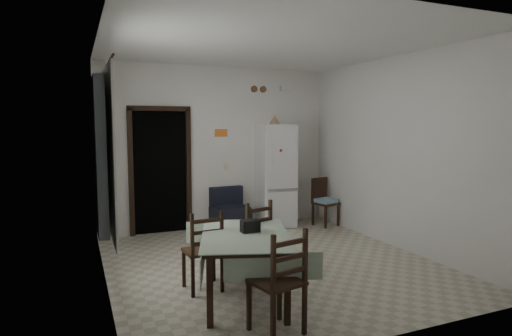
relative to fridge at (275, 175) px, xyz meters
The scene contains 25 objects.
ground 2.36m from the fridge, 117.14° to the right, with size 4.50×4.50×0.00m, color #B5AC94.
ceiling 2.93m from the fridge, 117.14° to the right, with size 4.20×4.50×0.02m, color white, non-canonical shape.
wall_back 1.16m from the fridge, 162.08° to the left, with size 4.20×0.02×2.90m, color silver, non-canonical shape.
wall_front 4.33m from the fridge, 103.32° to the right, with size 4.20×0.02×2.90m, color silver, non-canonical shape.
wall_left 3.68m from the fridge, 148.01° to the right, with size 0.02×4.50×2.90m, color silver, non-canonical shape.
wall_right 2.29m from the fridge, 60.08° to the right, with size 0.02×4.50×2.90m, color silver, non-canonical shape.
doorway 2.11m from the fridge, 165.61° to the left, with size 1.06×0.52×2.22m.
window_recess 3.84m from the fridge, 145.84° to the right, with size 0.10×1.20×1.60m, color silver.
curtain 3.75m from the fridge, 144.89° to the right, with size 0.02×1.45×1.85m, color silver.
curtain_rod 4.01m from the fridge, 144.80° to the right, with size 0.02×0.02×1.60m, color black.
calendar 1.20m from the fridge, 161.85° to the left, with size 0.28×0.02×0.40m, color white.
calendar_image 1.26m from the fridge, 162.18° to the left, with size 0.24×0.01×0.14m, color orange.
light_switch 0.91m from the fridge, 159.85° to the left, with size 0.08×0.02×0.12m, color beige.
vent_left 1.64m from the fridge, 133.50° to the left, with size 0.12×0.12×0.03m, color brown.
vent_right 1.62m from the fridge, 109.74° to the left, with size 0.12×0.12×0.03m, color brown.
emergency_light 1.68m from the fridge, 37.83° to the left, with size 0.25×0.07×0.09m, color white.
fridge is the anchor object (origin of this frame).
tan_cone 1.02m from the fridge, 124.14° to the right, with size 0.20×0.20×0.16m, color tan.
navy_seat 1.04m from the fridge, behind, with size 0.62×0.60×0.75m, color black, non-canonical shape.
corner_chair 1.06m from the fridge, 23.50° to the right, with size 0.38×0.38×0.88m, color black, non-canonical shape.
dining_table 3.46m from the fridge, 120.81° to the right, with size 0.91×1.39×0.72m, color #99AD94, non-canonical shape.
black_bag 3.32m from the fridge, 120.19° to the right, with size 0.20×0.12×0.13m, color black.
dining_chair_far_left 3.27m from the fridge, 130.23° to the right, with size 0.40×0.40×0.93m, color black, non-canonical shape.
dining_chair_far_right 2.78m from the fridge, 122.05° to the right, with size 0.42×0.42×0.97m, color black, non-canonical shape.
dining_chair_near_head 4.13m from the fridge, 115.33° to the right, with size 0.41×0.41×0.97m, color black, non-canonical shape.
Camera 1 is at (-2.38, -5.11, 1.88)m, focal length 30.00 mm.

